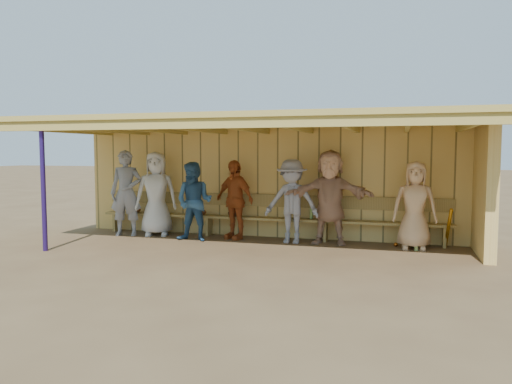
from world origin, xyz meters
TOP-DOWN VIEW (x-y plane):
  - ground at (0.00, 0.00)m, footprint 90.00×90.00m
  - player_a at (-3.03, 0.54)m, footprint 0.78×0.61m
  - player_b at (-2.41, 0.75)m, footprint 1.05×0.87m
  - player_c at (-1.33, 0.36)m, footprint 0.81×0.64m
  - player_d at (-0.61, 0.81)m, footprint 1.06×0.78m
  - player_e at (0.65, 0.68)m, footprint 1.11×0.65m
  - player_f at (1.41, 0.81)m, footprint 1.76×0.58m
  - player_h at (3.03, 0.71)m, footprint 0.84×0.56m
  - dugout_structure at (0.39, 0.69)m, footprint 8.80×3.20m
  - bench at (0.00, 1.12)m, footprint 7.60×0.34m
  - dugout_equipment at (-0.86, 0.99)m, footprint 6.97×0.62m

SIDE VIEW (x-z plane):
  - ground at x=0.00m, z-range 0.00..0.00m
  - dugout_equipment at x=-0.86m, z-range 0.09..0.89m
  - bench at x=0.00m, z-range 0.06..0.99m
  - player_c at x=-1.33m, z-range 0.00..1.64m
  - player_d at x=-0.61m, z-range 0.00..1.67m
  - player_h at x=3.03m, z-range 0.00..1.68m
  - player_e at x=0.65m, z-range 0.00..1.70m
  - player_b at x=-2.41m, z-range 0.00..1.85m
  - player_a at x=-3.03m, z-range 0.00..1.89m
  - player_f at x=1.41m, z-range 0.00..1.90m
  - dugout_structure at x=0.39m, z-range 0.44..2.94m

